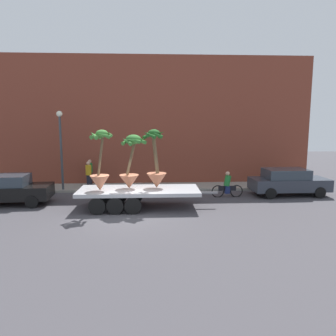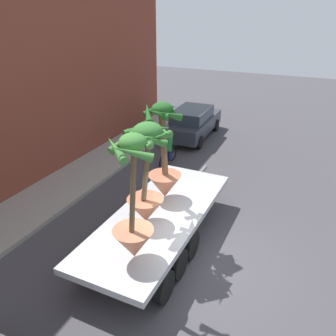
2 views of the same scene
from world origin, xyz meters
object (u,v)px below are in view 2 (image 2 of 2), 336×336
object	(u,v)px
flatbed_trailer	(155,224)
potted_palm_middle	(147,177)
potted_palm_front	(164,165)
parked_car	(193,122)
potted_palm_rear	(133,217)
cyclist	(168,150)

from	to	relation	value
flatbed_trailer	potted_palm_middle	bearing A→B (deg)	125.90
flatbed_trailer	potted_palm_front	distance (m)	1.74
parked_car	potted_palm_rear	bearing A→B (deg)	-166.22
flatbed_trailer	cyclist	size ratio (longest dim) A/B	3.83
potted_palm_rear	cyclist	xyz separation A→B (m)	(6.87, 2.31, -1.39)
potted_palm_rear	potted_palm_middle	distance (m)	1.55
flatbed_trailer	potted_palm_rear	distance (m)	2.07
cyclist	potted_palm_rear	bearing A→B (deg)	-161.43
potted_palm_middle	cyclist	distance (m)	5.93
potted_palm_middle	cyclist	bearing A→B (deg)	19.05
cyclist	parked_car	distance (m)	3.73
parked_car	potted_palm_front	bearing A→B (deg)	-165.34
potted_palm_rear	potted_palm_middle	world-z (taller)	potted_palm_rear
potted_palm_middle	potted_palm_rear	bearing A→B (deg)	-163.21
potted_palm_front	cyclist	xyz separation A→B (m)	(4.15, 1.77, -1.40)
potted_palm_front	cyclist	world-z (taller)	potted_palm_front
potted_palm_rear	parked_car	xyz separation A→B (m)	(10.58, 2.60, -1.23)
cyclist	parked_car	xyz separation A→B (m)	(3.71, 0.29, 0.16)
potted_palm_rear	potted_palm_front	xyz separation A→B (m)	(2.72, 0.54, 0.01)
potted_palm_front	parked_car	distance (m)	8.22
potted_palm_rear	parked_car	size ratio (longest dim) A/B	0.66
flatbed_trailer	potted_palm_rear	xyz separation A→B (m)	(-1.59, -0.28, 1.29)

